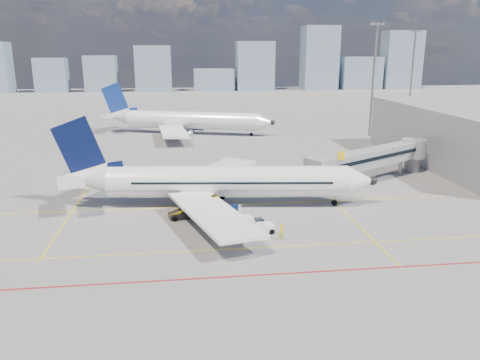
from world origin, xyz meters
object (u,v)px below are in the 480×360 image
object	(u,v)px
main_aircraft	(214,182)
ramp_worker	(281,232)
cargo_dolly	(237,226)
baggage_tug	(261,226)
belt_loader	(188,212)
second_aircraft	(185,120)

from	to	relation	value
main_aircraft	ramp_worker	size ratio (longest dim) A/B	22.65
cargo_dolly	main_aircraft	bearing A→B (deg)	81.91
main_aircraft	cargo_dolly	bearing A→B (deg)	-74.14
baggage_tug	belt_loader	world-z (taller)	belt_loader
second_aircraft	ramp_worker	size ratio (longest dim) A/B	23.10
second_aircraft	baggage_tug	size ratio (longest dim) A/B	15.84
baggage_tug	ramp_worker	size ratio (longest dim) A/B	1.46
main_aircraft	baggage_tug	xyz separation A→B (m)	(4.39, -10.18, -2.40)
main_aircraft	second_aircraft	xyz separation A→B (m)	(-3.18, 55.71, -0.00)
main_aircraft	ramp_worker	xyz separation A→B (m)	(6.22, -12.29, -2.31)
cargo_dolly	ramp_worker	size ratio (longest dim) A/B	2.19
cargo_dolly	belt_loader	bearing A→B (deg)	112.05
belt_loader	main_aircraft	bearing A→B (deg)	35.88
belt_loader	ramp_worker	size ratio (longest dim) A/B	3.47
ramp_worker	baggage_tug	bearing A→B (deg)	74.60
main_aircraft	baggage_tug	distance (m)	11.34
main_aircraft	second_aircraft	bearing A→B (deg)	99.96
second_aircraft	cargo_dolly	distance (m)	66.40
main_aircraft	belt_loader	distance (m)	5.99
second_aircraft	baggage_tug	xyz separation A→B (m)	(7.57, -65.89, -2.40)
second_aircraft	baggage_tug	world-z (taller)	second_aircraft
main_aircraft	cargo_dolly	world-z (taller)	main_aircraft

